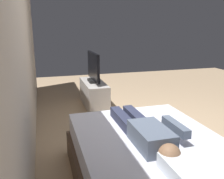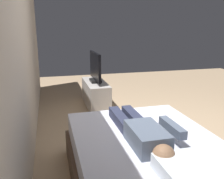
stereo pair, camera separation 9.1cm
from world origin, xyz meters
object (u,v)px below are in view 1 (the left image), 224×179
Objects in this scene: remote at (175,128)px; bed at (152,166)px; pillow at (195,173)px; tv_stand at (94,94)px; person at (146,132)px; tv at (93,68)px.

bed is at bearing 117.44° from remote.
tv_stand is at bearing -0.33° from pillow.
person is (0.03, 0.06, 0.36)m from bed.
person is 1.43× the size of tv.
person reaches higher than remote.
person reaches higher than bed.
tv_stand is (2.75, -0.02, -0.01)m from bed.
tv is (2.75, -0.02, 0.52)m from bed.
bed is 0.73m from pillow.
tv is at bearing 7.25° from remote.
tv_stand is at bearing 0.00° from tv.
tv reaches higher than pillow.
bed is at bearing 179.59° from tv.
pillow is at bearing 179.67° from tv_stand.
remote is 2.61m from tv_stand.
remote is at bearing -172.75° from tv_stand.
pillow is 0.55× the size of tv.
person is (0.68, 0.06, 0.02)m from pillow.
tv reaches higher than bed.
pillow is (-0.65, 0.00, 0.34)m from bed.
pillow is 3.40m from tv.
bed is 2.75m from tv_stand.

